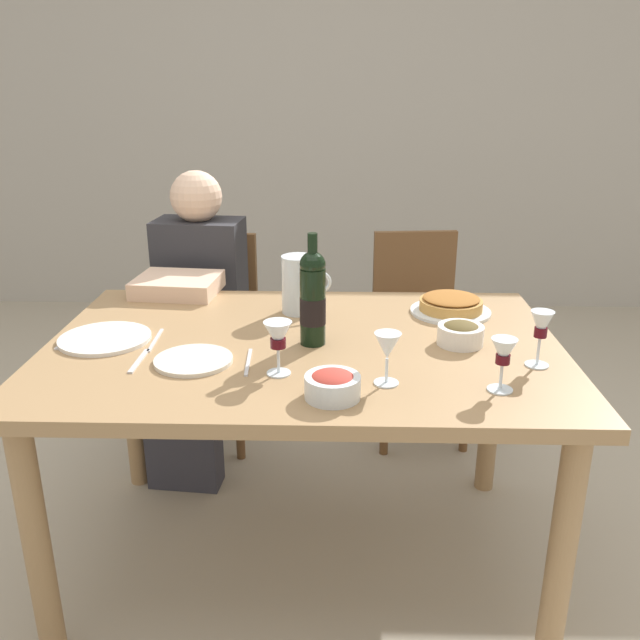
{
  "coord_description": "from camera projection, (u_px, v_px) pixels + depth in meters",
  "views": [
    {
      "loc": [
        0.1,
        -1.83,
        1.49
      ],
      "look_at": [
        0.05,
        -0.03,
        0.84
      ],
      "focal_mm": 37.79,
      "sensor_mm": 36.0,
      "label": 1
    }
  ],
  "objects": [
    {
      "name": "olive_bowl",
      "position": [
        460.0,
        333.0,
        1.95
      ],
      "size": [
        0.13,
        0.13,
        0.07
      ],
      "color": "white",
      "rests_on": "dining_table"
    },
    {
      "name": "salad_bowl",
      "position": [
        333.0,
        384.0,
        1.62
      ],
      "size": [
        0.14,
        0.14,
        0.07
      ],
      "color": "silver",
      "rests_on": "dining_table"
    },
    {
      "name": "knife_left_setting",
      "position": [
        156.0,
        340.0,
        1.99
      ],
      "size": [
        0.02,
        0.18,
        0.0
      ],
      "primitive_type": "cube",
      "rotation": [
        0.0,
        0.0,
        1.6
      ],
      "color": "silver",
      "rests_on": "dining_table"
    },
    {
      "name": "dining_table",
      "position": [
        304.0,
        371.0,
        2.0
      ],
      "size": [
        1.5,
        1.0,
        0.76
      ],
      "color": "#9E7A51",
      "rests_on": "ground"
    },
    {
      "name": "knife_right_setting",
      "position": [
        248.0,
        362.0,
        1.83
      ],
      "size": [
        0.02,
        0.18,
        0.0
      ],
      "primitive_type": "cube",
      "rotation": [
        0.0,
        0.0,
        1.63
      ],
      "color": "silver",
      "rests_on": "dining_table"
    },
    {
      "name": "wine_glass_right_diner",
      "position": [
        278.0,
        338.0,
        1.73
      ],
      "size": [
        0.07,
        0.07,
        0.14
      ],
      "color": "silver",
      "rests_on": "dining_table"
    },
    {
      "name": "wine_glass_centre",
      "position": [
        541.0,
        328.0,
        1.78
      ],
      "size": [
        0.06,
        0.06,
        0.15
      ],
      "color": "silver",
      "rests_on": "dining_table"
    },
    {
      "name": "dinner_plate_right_setting",
      "position": [
        193.0,
        360.0,
        1.83
      ],
      "size": [
        0.21,
        0.21,
        0.01
      ],
      "primitive_type": "cylinder",
      "color": "silver",
      "rests_on": "dining_table"
    },
    {
      "name": "dinner_plate_left_setting",
      "position": [
        105.0,
        338.0,
        1.99
      ],
      "size": [
        0.27,
        0.27,
        0.01
      ],
      "primitive_type": "cylinder",
      "color": "white",
      "rests_on": "dining_table"
    },
    {
      "name": "back_wall",
      "position": [
        324.0,
        93.0,
        4.27
      ],
      "size": [
        8.0,
        0.1,
        2.8
      ],
      "primitive_type": "cube",
      "color": "#B2ADA3",
      "rests_on": "ground"
    },
    {
      "name": "diner_left",
      "position": [
        194.0,
        315.0,
        2.63
      ],
      "size": [
        0.37,
        0.53,
        1.16
      ],
      "rotation": [
        0.0,
        0.0,
        3.04
      ],
      "color": "#2D2D33",
      "rests_on": "ground"
    },
    {
      "name": "fork_left_setting",
      "position": [
        68.0,
        339.0,
        1.99
      ],
      "size": [
        0.02,
        0.16,
        0.0
      ],
      "primitive_type": "cube",
      "rotation": [
        0.0,
        0.0,
        1.56
      ],
      "color": "silver",
      "rests_on": "dining_table"
    },
    {
      "name": "spoon_right_setting",
      "position": [
        139.0,
        361.0,
        1.84
      ],
      "size": [
        0.02,
        0.16,
        0.0
      ],
      "primitive_type": "cube",
      "rotation": [
        0.0,
        0.0,
        1.55
      ],
      "color": "silver",
      "rests_on": "dining_table"
    },
    {
      "name": "ground_plane",
      "position": [
        305.0,
        555.0,
        2.23
      ],
      "size": [
        8.0,
        8.0,
        0.0
      ],
      "primitive_type": "plane",
      "color": "#B2A893"
    },
    {
      "name": "chair_right",
      "position": [
        417.0,
        321.0,
        2.91
      ],
      "size": [
        0.44,
        0.44,
        0.87
      ],
      "rotation": [
        0.0,
        0.0,
        3.24
      ],
      "color": "brown",
      "rests_on": "ground"
    },
    {
      "name": "chair_left",
      "position": [
        212.0,
        323.0,
        2.89
      ],
      "size": [
        0.44,
        0.44,
        0.87
      ],
      "rotation": [
        0.0,
        0.0,
        3.04
      ],
      "color": "brown",
      "rests_on": "ground"
    },
    {
      "name": "wine_glass_spare",
      "position": [
        387.0,
        348.0,
        1.67
      ],
      "size": [
        0.07,
        0.07,
        0.14
      ],
      "color": "silver",
      "rests_on": "dining_table"
    },
    {
      "name": "water_pitcher",
      "position": [
        299.0,
        288.0,
        2.2
      ],
      "size": [
        0.16,
        0.11,
        0.19
      ],
      "color": "silver",
      "rests_on": "dining_table"
    },
    {
      "name": "wine_bottle",
      "position": [
        313.0,
        298.0,
        1.92
      ],
      "size": [
        0.08,
        0.08,
        0.33
      ],
      "color": "black",
      "rests_on": "dining_table"
    },
    {
      "name": "wine_glass_left_diner",
      "position": [
        503.0,
        355.0,
        1.64
      ],
      "size": [
        0.06,
        0.06,
        0.14
      ],
      "color": "silver",
      "rests_on": "dining_table"
    },
    {
      "name": "baked_tart",
      "position": [
        451.0,
        305.0,
        2.21
      ],
      "size": [
        0.26,
        0.26,
        0.06
      ],
      "color": "silver",
      "rests_on": "dining_table"
    }
  ]
}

